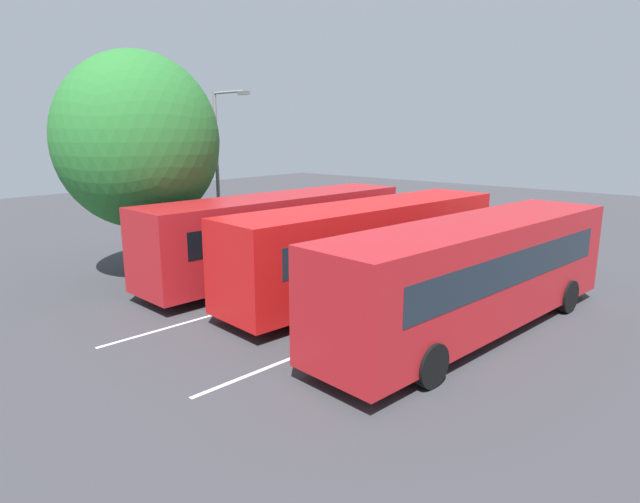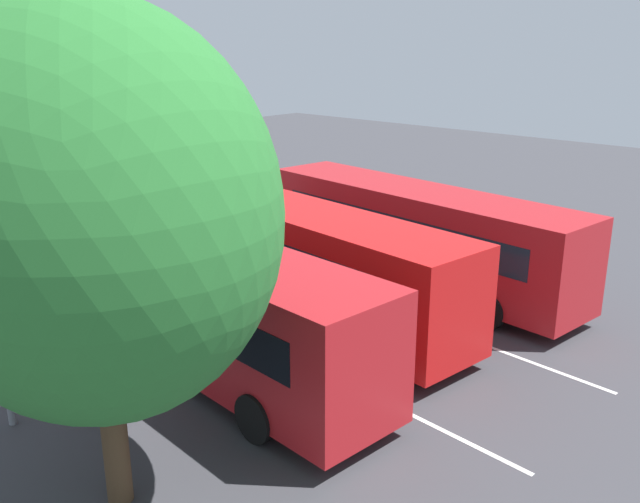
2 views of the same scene
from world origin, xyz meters
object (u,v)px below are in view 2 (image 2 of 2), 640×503
bus_center_left (301,257)px  pedestrian (25,255)px  bus_far_left (417,233)px  bus_center_right (197,297)px  depot_tree (92,213)px

bus_center_left → pedestrian: bearing=32.9°
bus_far_left → bus_center_right: 8.22m
pedestrian → bus_far_left: bearing=47.3°
depot_tree → bus_far_left: bearing=-78.3°
bus_center_left → depot_tree: bearing=119.3°
bus_center_right → depot_tree: depot_tree is taller
bus_far_left → depot_tree: depot_tree is taller
bus_center_left → pedestrian: (8.33, 4.22, -0.76)m
bus_far_left → pedestrian: 12.61m
bus_far_left → bus_center_right: same height
bus_far_left → bus_center_left: 4.39m
bus_center_right → pedestrian: 8.70m
pedestrian → bus_center_right: bearing=6.9°
bus_center_right → pedestrian: (8.66, 0.31, -0.76)m
pedestrian → depot_tree: (-11.84, 3.90, 4.16)m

